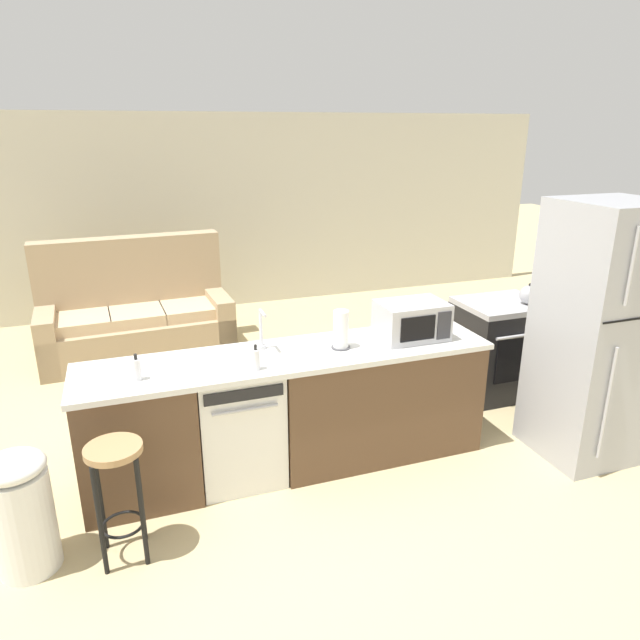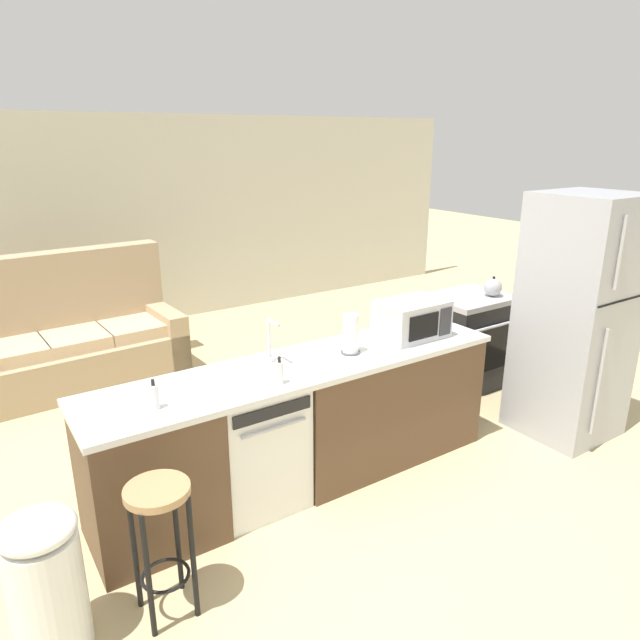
{
  "view_description": "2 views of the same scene",
  "coord_description": "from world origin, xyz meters",
  "px_view_note": "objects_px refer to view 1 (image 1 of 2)",
  "views": [
    {
      "loc": [
        -0.89,
        -3.59,
        2.42
      ],
      "look_at": [
        0.45,
        0.21,
        1.05
      ],
      "focal_mm": 32.0,
      "sensor_mm": 36.0,
      "label": 1
    },
    {
      "loc": [
        -1.7,
        -2.99,
        2.35
      ],
      "look_at": [
        0.69,
        0.62,
        0.94
      ],
      "focal_mm": 32.0,
      "sensor_mm": 36.0,
      "label": 2
    }
  ],
  "objects_px": {
    "microwave": "(412,320)",
    "couch": "(136,318)",
    "paper_towel_roll": "(341,330)",
    "dishwasher": "(237,423)",
    "stove_range": "(499,347)",
    "trash_bin": "(21,511)",
    "refrigerator": "(597,333)",
    "kettle": "(529,295)",
    "soap_bottle": "(256,359)",
    "dish_soap_bottle": "(137,369)",
    "bar_stool": "(117,478)"
  },
  "relations": [
    {
      "from": "refrigerator",
      "to": "couch",
      "type": "bearing_deg",
      "value": 133.77
    },
    {
      "from": "dishwasher",
      "to": "soap_bottle",
      "type": "distance_m",
      "value": 0.6
    },
    {
      "from": "kettle",
      "to": "couch",
      "type": "xyz_separation_m",
      "value": [
        -3.34,
        2.34,
        -0.59
      ]
    },
    {
      "from": "refrigerator",
      "to": "dishwasher",
      "type": "bearing_deg",
      "value": 168.07
    },
    {
      "from": "bar_stool",
      "to": "couch",
      "type": "height_order",
      "value": "couch"
    },
    {
      "from": "microwave",
      "to": "trash_bin",
      "type": "xyz_separation_m",
      "value": [
        -2.69,
        -0.51,
        -0.66
      ]
    },
    {
      "from": "bar_stool",
      "to": "dishwasher",
      "type": "bearing_deg",
      "value": 36.65
    },
    {
      "from": "stove_range",
      "to": "microwave",
      "type": "xyz_separation_m",
      "value": [
        -1.25,
        -0.55,
        0.59
      ]
    },
    {
      "from": "dish_soap_bottle",
      "to": "kettle",
      "type": "height_order",
      "value": "kettle"
    },
    {
      "from": "stove_range",
      "to": "couch",
      "type": "distance_m",
      "value": 3.87
    },
    {
      "from": "paper_towel_roll",
      "to": "couch",
      "type": "relative_size",
      "value": 0.14
    },
    {
      "from": "bar_stool",
      "to": "couch",
      "type": "relative_size",
      "value": 0.36
    },
    {
      "from": "stove_range",
      "to": "trash_bin",
      "type": "distance_m",
      "value": 4.07
    },
    {
      "from": "dish_soap_bottle",
      "to": "kettle",
      "type": "relative_size",
      "value": 0.86
    },
    {
      "from": "stove_range",
      "to": "couch",
      "type": "relative_size",
      "value": 0.44
    },
    {
      "from": "refrigerator",
      "to": "kettle",
      "type": "xyz_separation_m",
      "value": [
        0.17,
        0.97,
        0.01
      ]
    },
    {
      "from": "trash_bin",
      "to": "dishwasher",
      "type": "bearing_deg",
      "value": 21.0
    },
    {
      "from": "paper_towel_roll",
      "to": "kettle",
      "type": "xyz_separation_m",
      "value": [
        1.99,
        0.44,
        -0.05
      ]
    },
    {
      "from": "dishwasher",
      "to": "kettle",
      "type": "bearing_deg",
      "value": 8.68
    },
    {
      "from": "stove_range",
      "to": "kettle",
      "type": "xyz_separation_m",
      "value": [
        0.17,
        -0.13,
        0.53
      ]
    },
    {
      "from": "trash_bin",
      "to": "soap_bottle",
      "type": "bearing_deg",
      "value": 12.4
    },
    {
      "from": "kettle",
      "to": "stove_range",
      "type": "bearing_deg",
      "value": 143.32
    },
    {
      "from": "dish_soap_bottle",
      "to": "bar_stool",
      "type": "relative_size",
      "value": 0.24
    },
    {
      "from": "dishwasher",
      "to": "refrigerator",
      "type": "relative_size",
      "value": 0.43
    },
    {
      "from": "microwave",
      "to": "soap_bottle",
      "type": "xyz_separation_m",
      "value": [
        -1.25,
        -0.19,
        -0.07
      ]
    },
    {
      "from": "dishwasher",
      "to": "stove_range",
      "type": "bearing_deg",
      "value": 11.91
    },
    {
      "from": "dish_soap_bottle",
      "to": "bar_stool",
      "type": "xyz_separation_m",
      "value": [
        -0.17,
        -0.5,
        -0.44
      ]
    },
    {
      "from": "paper_towel_roll",
      "to": "kettle",
      "type": "distance_m",
      "value": 2.04
    },
    {
      "from": "bar_stool",
      "to": "soap_bottle",
      "type": "bearing_deg",
      "value": 23.95
    },
    {
      "from": "refrigerator",
      "to": "microwave",
      "type": "distance_m",
      "value": 1.36
    },
    {
      "from": "microwave",
      "to": "couch",
      "type": "height_order",
      "value": "couch"
    },
    {
      "from": "stove_range",
      "to": "paper_towel_roll",
      "type": "distance_m",
      "value": 2.0
    },
    {
      "from": "paper_towel_roll",
      "to": "dishwasher",
      "type": "bearing_deg",
      "value": 178.55
    },
    {
      "from": "stove_range",
      "to": "refrigerator",
      "type": "bearing_deg",
      "value": -90.01
    },
    {
      "from": "soap_bottle",
      "to": "trash_bin",
      "type": "height_order",
      "value": "soap_bottle"
    },
    {
      "from": "soap_bottle",
      "to": "couch",
      "type": "xyz_separation_m",
      "value": [
        -0.68,
        2.96,
        -0.58
      ]
    },
    {
      "from": "refrigerator",
      "to": "kettle",
      "type": "relative_size",
      "value": 9.48
    },
    {
      "from": "trash_bin",
      "to": "paper_towel_roll",
      "type": "bearing_deg",
      "value": 13.13
    },
    {
      "from": "microwave",
      "to": "soap_bottle",
      "type": "bearing_deg",
      "value": -171.18
    },
    {
      "from": "dishwasher",
      "to": "soap_bottle",
      "type": "height_order",
      "value": "soap_bottle"
    },
    {
      "from": "dishwasher",
      "to": "paper_towel_roll",
      "type": "height_order",
      "value": "paper_towel_roll"
    },
    {
      "from": "microwave",
      "to": "stove_range",
      "type": "bearing_deg",
      "value": 23.79
    },
    {
      "from": "microwave",
      "to": "trash_bin",
      "type": "bearing_deg",
      "value": -169.25
    },
    {
      "from": "paper_towel_roll",
      "to": "soap_bottle",
      "type": "bearing_deg",
      "value": -165.32
    },
    {
      "from": "stove_range",
      "to": "paper_towel_roll",
      "type": "height_order",
      "value": "paper_towel_roll"
    },
    {
      "from": "microwave",
      "to": "couch",
      "type": "relative_size",
      "value": 0.24
    },
    {
      "from": "soap_bottle",
      "to": "couch",
      "type": "bearing_deg",
      "value": 102.99
    },
    {
      "from": "stove_range",
      "to": "dishwasher",
      "type": "bearing_deg",
      "value": -168.09
    },
    {
      "from": "trash_bin",
      "to": "microwave",
      "type": "bearing_deg",
      "value": 10.75
    },
    {
      "from": "dish_soap_bottle",
      "to": "refrigerator",
      "type": "bearing_deg",
      "value": -7.87
    }
  ]
}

